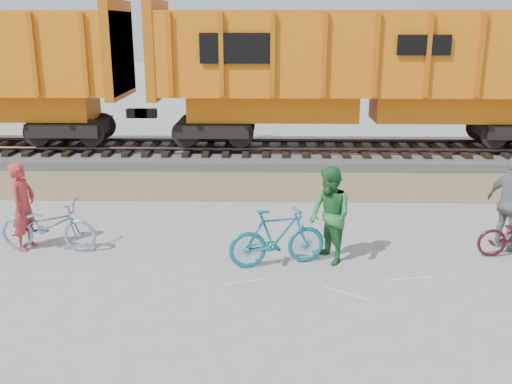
% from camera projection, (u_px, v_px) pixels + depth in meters
% --- Properties ---
extents(ground, '(120.00, 120.00, 0.00)m').
position_uv_depth(ground, '(297.00, 265.00, 10.96)').
color(ground, '#9E9E99').
rests_on(ground, ground).
extents(gravel_strip, '(120.00, 3.00, 0.02)m').
position_uv_depth(gravel_strip, '(288.00, 186.00, 16.23)').
color(gravel_strip, '#877554').
rests_on(gravel_strip, ground).
extents(ballast_bed, '(120.00, 4.00, 0.30)m').
position_uv_depth(ballast_bed, '(284.00, 154.00, 19.55)').
color(ballast_bed, slate).
rests_on(ballast_bed, ground).
extents(track, '(120.00, 2.60, 0.24)m').
position_uv_depth(track, '(285.00, 145.00, 19.45)').
color(track, black).
rests_on(track, ballast_bed).
extents(hopper_car_center, '(14.00, 3.13, 4.65)m').
position_uv_depth(hopper_car_center, '(367.00, 70.00, 18.68)').
color(hopper_car_center, black).
rests_on(hopper_car_center, track).
extents(bicycle_blue, '(2.06, 0.85, 1.06)m').
position_uv_depth(bicycle_blue, '(48.00, 225.00, 11.55)').
color(bicycle_blue, '#6F98B6').
rests_on(bicycle_blue, ground).
extents(bicycle_teal, '(1.95, 1.00, 1.13)m').
position_uv_depth(bicycle_teal, '(277.00, 237.00, 10.80)').
color(bicycle_teal, '#107185').
rests_on(bicycle_teal, ground).
extents(person_solo, '(0.51, 0.71, 1.81)m').
position_uv_depth(person_solo, '(23.00, 206.00, 11.55)').
color(person_solo, '#B42F32').
rests_on(person_solo, ground).
extents(person_man, '(1.05, 1.14, 1.88)m').
position_uv_depth(person_man, '(330.00, 216.00, 10.86)').
color(person_man, '#2A7235').
rests_on(person_man, ground).
extents(person_woman, '(0.95, 1.24, 1.96)m').
position_uv_depth(person_woman, '(511.00, 204.00, 11.46)').
color(person_woman, gray).
rests_on(person_woman, ground).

